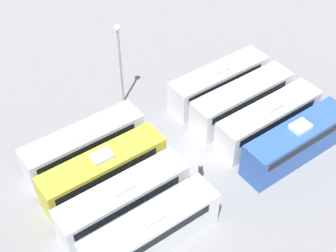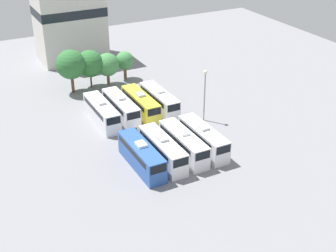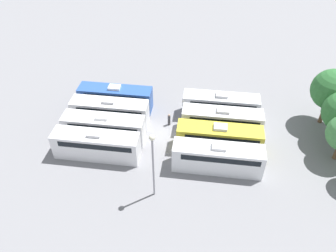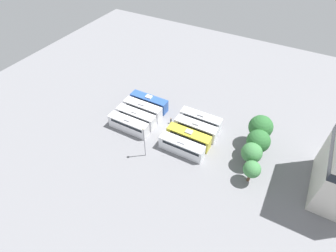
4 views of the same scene
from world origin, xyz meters
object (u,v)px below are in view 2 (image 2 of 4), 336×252
at_px(bus_0, 141,155).
at_px(tree_1, 90,64).
at_px(bus_7, 159,100).
at_px(bus_2, 183,143).
at_px(bus_4, 102,112).
at_px(bus_6, 141,104).
at_px(bus_5, 121,107).
at_px(depot_building, 69,15).
at_px(worker_person, 136,132).
at_px(tree_3, 125,61).
at_px(tree_0, 71,65).
at_px(bus_3, 203,138).
at_px(tree_2, 107,65).
at_px(light_pole, 205,87).
at_px(bus_1, 163,149).

bearing_deg(bus_0, tree_1, 83.96).
bearing_deg(bus_7, tree_1, 115.32).
distance_m(bus_2, bus_4, 15.82).
bearing_deg(bus_2, bus_7, 76.60).
distance_m(bus_4, bus_6, 6.63).
distance_m(bus_5, depot_building, 31.50).
distance_m(bus_7, worker_person, 9.71).
relative_size(worker_person, tree_3, 0.32).
xyz_separation_m(worker_person, tree_1, (0.34, 20.87, 3.77)).
relative_size(bus_2, depot_building, 0.54).
height_order(tree_0, tree_1, tree_0).
bearing_deg(bus_4, depot_building, 81.06).
xyz_separation_m(bus_4, depot_building, (4.83, 30.72, 7.60)).
bearing_deg(tree_3, bus_2, -97.14).
distance_m(bus_3, tree_1, 29.44).
height_order(bus_7, tree_3, tree_3).
distance_m(tree_0, tree_2, 7.00).
bearing_deg(tree_0, bus_4, -87.90).
xyz_separation_m(bus_3, tree_0, (-10.25, 27.94, 3.42)).
relative_size(bus_0, bus_5, 1.00).
xyz_separation_m(light_pole, tree_3, (-4.32, 21.71, -2.00)).
xyz_separation_m(bus_2, tree_3, (3.68, 29.37, 1.86)).
relative_size(bus_5, depot_building, 0.54).
distance_m(bus_7, light_pole, 8.88).
bearing_deg(bus_3, bus_6, 102.34).
relative_size(bus_4, tree_3, 1.87).
bearing_deg(bus_5, bus_4, -176.61).
bearing_deg(tree_0, worker_person, -80.72).
distance_m(bus_3, light_pole, 9.83).
distance_m(bus_6, light_pole, 11.05).
relative_size(bus_6, tree_3, 1.87).
xyz_separation_m(bus_3, bus_7, (0.20, 14.19, 0.00)).
xyz_separation_m(bus_1, bus_4, (-3.29, 14.51, 0.00)).
xyz_separation_m(bus_4, tree_1, (3.16, 14.17, 2.75)).
xyz_separation_m(bus_3, bus_5, (-6.45, 14.58, 0.00)).
distance_m(tree_1, tree_2, 3.30).
distance_m(bus_4, tree_1, 14.78).
relative_size(bus_6, tree_1, 1.45).
height_order(bus_5, tree_3, tree_3).
relative_size(bus_4, tree_0, 1.29).
bearing_deg(bus_3, depot_building, 96.23).
bearing_deg(tree_2, bus_5, -102.70).
bearing_deg(bus_4, bus_1, -77.21).
height_order(bus_0, bus_7, same).
xyz_separation_m(bus_3, tree_1, (-6.60, 28.55, 2.75)).
distance_m(light_pole, tree_2, 22.18).
bearing_deg(bus_6, bus_4, 179.26).
bearing_deg(tree_3, tree_0, -172.47).
distance_m(bus_0, bus_3, 9.64).
bearing_deg(light_pole, bus_6, 140.09).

